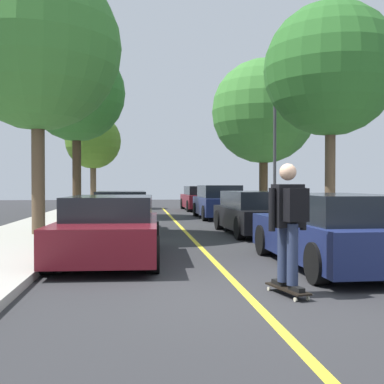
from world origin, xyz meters
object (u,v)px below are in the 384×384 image
(street_tree_left_nearest, at_px, (38,47))
(parked_car_left_nearest, at_px, (110,228))
(street_tree_right_nearest, at_px, (331,70))
(streetlamp, at_px, (275,130))
(parked_car_right_nearest, at_px, (332,230))
(skateboarder, at_px, (289,218))
(street_tree_left_far, at_px, (93,141))
(skateboard, at_px, (287,289))
(street_tree_left_near, at_px, (76,93))
(parked_car_right_near, at_px, (255,213))
(parked_car_right_far, at_px, (219,202))
(parked_car_right_farthest, at_px, (200,198))
(parked_car_left_near, at_px, (121,212))
(street_tree_right_near, at_px, (264,112))

(street_tree_left_nearest, bearing_deg, parked_car_left_nearest, -60.20)
(street_tree_right_nearest, relative_size, streetlamp, 1.11)
(parked_car_right_nearest, height_order, skateboarder, skateboarder)
(street_tree_left_far, bearing_deg, skateboard, -78.30)
(parked_car_right_nearest, relative_size, street_tree_left_far, 0.78)
(street_tree_left_near, relative_size, skateboarder, 4.51)
(parked_car_right_nearest, relative_size, parked_car_right_near, 1.01)
(parked_car_right_far, relative_size, parked_car_right_farthest, 0.97)
(parked_car_right_near, distance_m, street_tree_right_nearest, 4.83)
(parked_car_left_near, distance_m, parked_car_right_nearest, 8.17)
(parked_car_left_near, xyz_separation_m, street_tree_left_far, (-2.19, 13.94, 3.48))
(parked_car_left_near, distance_m, parked_car_right_far, 6.71)
(street_tree_left_nearest, relative_size, street_tree_left_far, 1.31)
(parked_car_left_nearest, xyz_separation_m, street_tree_right_near, (6.27, 11.68, 4.22))
(street_tree_left_nearest, bearing_deg, street_tree_left_near, 90.00)
(parked_car_right_nearest, bearing_deg, street_tree_right_near, 80.46)
(street_tree_left_far, bearing_deg, street_tree_left_near, -90.00)
(parked_car_right_nearest, xyz_separation_m, street_tree_left_near, (-6.27, 13.37, 4.90))
(parked_car_right_farthest, height_order, street_tree_right_near, street_tree_right_near)
(parked_car_right_nearest, xyz_separation_m, parked_car_right_near, (-0.00, 5.82, -0.02))
(skateboard, height_order, skateboarder, skateboarder)
(parked_car_right_nearest, bearing_deg, parked_car_right_far, 90.00)
(street_tree_left_nearest, height_order, street_tree_left_far, street_tree_left_nearest)
(parked_car_right_near, distance_m, street_tree_right_near, 8.64)
(parked_car_right_near, bearing_deg, streetlamp, 65.73)
(parked_car_left_nearest, xyz_separation_m, skateboard, (2.58, -3.43, -0.54))
(parked_car_left_near, bearing_deg, parked_car_right_far, 52.52)
(skateboard, relative_size, skateboarder, 0.51)
(parked_car_left_near, xyz_separation_m, skateboard, (2.59, -9.15, -0.54))
(parked_car_right_nearest, bearing_deg, street_tree_right_nearest, 67.77)
(parked_car_right_far, bearing_deg, street_tree_right_near, 16.44)
(parked_car_left_nearest, height_order, parked_car_right_far, parked_car_right_far)
(parked_car_right_far, distance_m, parked_car_right_farthest, 6.53)
(parked_car_left_nearest, relative_size, street_tree_left_far, 0.80)
(skateboarder, bearing_deg, skateboard, 104.14)
(street_tree_left_far, height_order, street_tree_right_near, street_tree_right_near)
(parked_car_left_nearest, xyz_separation_m, parked_car_right_farthest, (4.08, 17.57, 0.06))
(parked_car_left_nearest, bearing_deg, street_tree_left_far, 96.37)
(parked_car_left_nearest, distance_m, parked_car_right_near, 6.04)
(street_tree_left_nearest, bearing_deg, parked_car_right_far, 48.94)
(parked_car_right_far, distance_m, skateboarder, 14.58)
(street_tree_left_far, distance_m, street_tree_right_near, 11.65)
(parked_car_left_near, bearing_deg, street_tree_right_near, 43.57)
(street_tree_right_nearest, distance_m, street_tree_right_near, 7.68)
(parked_car_right_near, relative_size, street_tree_right_near, 0.61)
(street_tree_left_nearest, bearing_deg, street_tree_right_nearest, 1.17)
(street_tree_right_nearest, bearing_deg, parked_car_right_farthest, 99.19)
(streetlamp, height_order, skateboarder, streetlamp)
(skateboarder, bearing_deg, street_tree_right_nearest, 63.79)
(parked_car_left_near, height_order, street_tree_right_nearest, street_tree_right_nearest)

